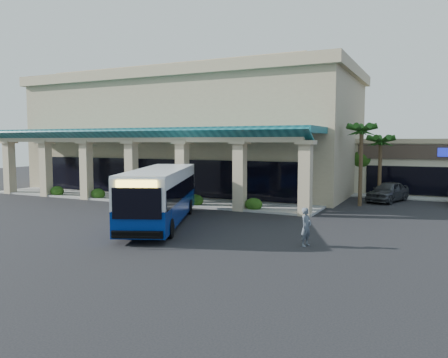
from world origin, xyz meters
The scene contains 10 objects.
ground centered at (0.00, 0.00, 0.00)m, with size 110.00×110.00×0.00m, color black.
main_building centered at (-8.00, 16.00, 5.67)m, with size 30.80×14.80×11.35m, color tan, non-canonical shape.
arcade centered at (-8.00, 6.80, 2.85)m, with size 30.00×6.20×5.70m, color #0D4850, non-canonical shape.
palm_0 centered at (8.50, 11.00, 3.30)m, with size 2.40×2.40×6.60m, color #163D10, non-canonical shape.
palm_1 centered at (9.50, 14.00, 2.90)m, with size 2.40×2.40×5.80m, color #163D10, non-canonical shape.
palm_2 centered at (-22.50, 6.50, 3.10)m, with size 2.40×2.40×6.20m, color #163D10, non-canonical shape.
broadleaf_tree centered at (7.50, 19.00, 2.41)m, with size 2.60×2.60×4.81m, color #1D410E, non-canonical shape.
transit_bus centered at (-0.68, -1.00, 1.57)m, with size 2.62×11.25×3.14m, color navy, non-canonical shape.
pedestrian centered at (8.18, -2.62, 0.87)m, with size 0.63×0.42×1.74m, color #4B5560.
car_silver centered at (10.11, 14.27, 0.80)m, with size 1.89×4.70×1.60m, color #3C3F44.
Camera 1 is at (13.20, -21.61, 4.72)m, focal length 35.00 mm.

